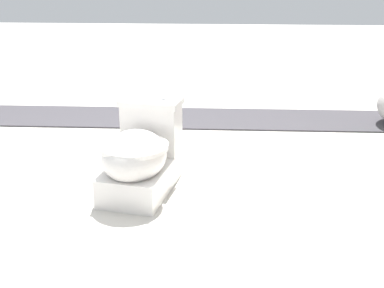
{
  "coord_description": "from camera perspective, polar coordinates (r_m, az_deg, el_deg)",
  "views": [
    {
      "loc": [
        2.89,
        0.48,
        1.37
      ],
      "look_at": [
        0.04,
        0.34,
        0.3
      ],
      "focal_mm": 50.0,
      "sensor_mm": 36.0,
      "label": 1
    }
  ],
  "objects": [
    {
      "name": "gravel_strip",
      "position": [
        4.47,
        2.99,
        2.71
      ],
      "size": [
        0.56,
        8.0,
        0.01
      ],
      "primitive_type": "cube",
      "color": "#423F44",
      "rests_on": "ground"
    },
    {
      "name": "ground_plane",
      "position": [
        3.24,
        -5.96,
        -4.65
      ],
      "size": [
        14.0,
        14.0,
        0.0
      ],
      "primitive_type": "plane",
      "color": "beige"
    },
    {
      "name": "toilet",
      "position": [
        3.11,
        -5.55,
        -1.29
      ],
      "size": [
        0.69,
        0.49,
        0.52
      ],
      "rotation": [
        0.0,
        0.0,
        -0.2
      ],
      "color": "white",
      "rests_on": "ground"
    }
  ]
}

